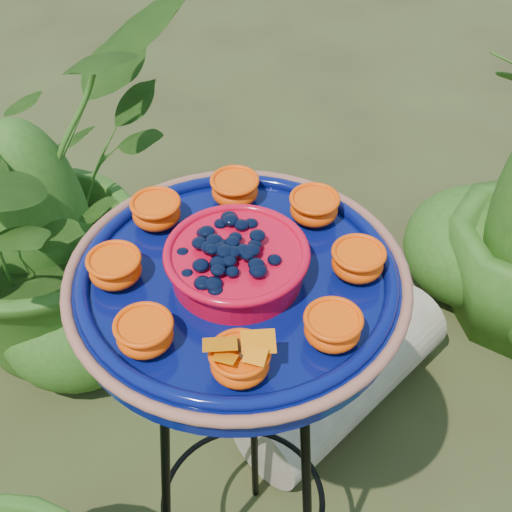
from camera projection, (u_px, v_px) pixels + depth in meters
name	position (u px, v px, depth m)	size (l,w,h in m)	color
ground_plane	(294.00, 500.00, 1.70)	(20.00, 20.00, 0.00)	#312815
tripod_stand	(241.00, 435.00, 1.22)	(0.38, 0.38, 0.88)	black
feeder_dish	(237.00, 277.00, 0.95)	(0.53, 0.53, 0.10)	#070E52
driftwood_log	(345.00, 379.00, 1.83)	(0.21, 0.21, 0.62)	tan
shrub_back_left	(28.00, 197.00, 1.79)	(0.84, 0.73, 0.94)	#274F15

